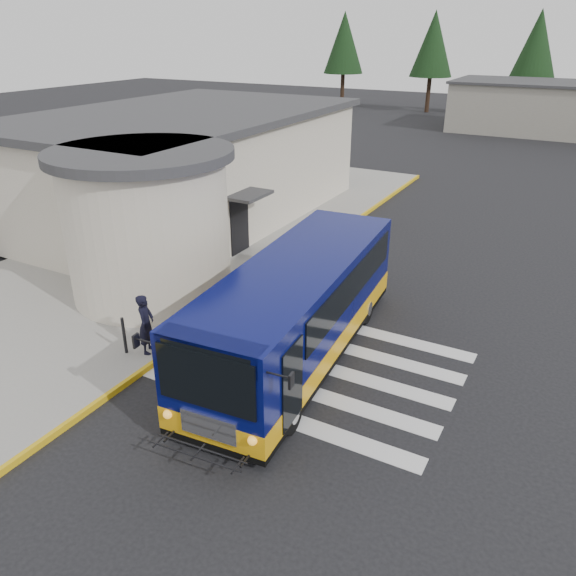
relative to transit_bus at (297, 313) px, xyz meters
The scene contains 9 objects.
ground 1.73m from the transit_bus, 34.27° to the left, with size 140.00×140.00×0.00m, color black.
sidewalk 9.40m from the transit_bus, 150.24° to the left, with size 10.00×34.00×0.15m, color gray.
curb_strip 5.73m from the transit_bus, 124.14° to the left, with size 0.12×34.00×0.16m, color gold.
station_building 12.52m from the transit_bus, 142.82° to the left, with size 12.70×18.70×4.80m.
crosswalk 1.40m from the transit_bus, 23.03° to the right, with size 8.00×5.35×0.01m.
transit_bus is the anchor object (origin of this frame).
pedestrian_a 4.11m from the transit_bus, 150.97° to the right, with size 0.63×0.41×1.72m, color black.
pedestrian_b 5.01m from the transit_bus, behind, with size 0.83×0.65×1.71m, color black.
bollard 4.76m from the transit_bus, 150.15° to the right, with size 0.09×0.09×1.08m, color black.
Camera 1 is at (5.35, -12.47, 8.32)m, focal length 35.00 mm.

